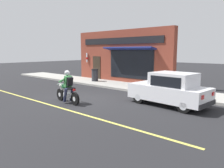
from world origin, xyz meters
TOP-DOWN VIEW (x-y plane):
  - ground_plane at (0.00, 0.00)m, footprint 80.00×80.00m
  - sidewalk_curb at (4.73, 3.00)m, footprint 2.60×22.00m
  - lane_stripe at (-1.80, 3.00)m, footprint 0.12×19.80m
  - storefront_building at (6.26, 2.50)m, footprint 1.25×9.28m
  - motorcycle_with_rider at (-0.96, 0.04)m, footprint 0.62×2.02m
  - car_hatchback at (1.92, -3.99)m, footprint 1.93×3.90m
  - fire_hydrant at (4.22, -1.64)m, footprint 0.36×0.24m
  - trash_bin at (4.77, 4.04)m, footprint 0.56×0.56m

SIDE VIEW (x-z plane):
  - ground_plane at x=0.00m, z-range 0.00..0.00m
  - lane_stripe at x=-1.80m, z-range 0.00..0.01m
  - sidewalk_curb at x=4.73m, z-range 0.00..0.14m
  - fire_hydrant at x=4.22m, z-range 0.13..1.01m
  - trash_bin at x=4.77m, z-range 0.15..1.13m
  - motorcycle_with_rider at x=-0.96m, z-range -0.13..1.49m
  - car_hatchback at x=1.92m, z-range -0.02..1.55m
  - storefront_building at x=6.26m, z-range 0.01..4.21m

